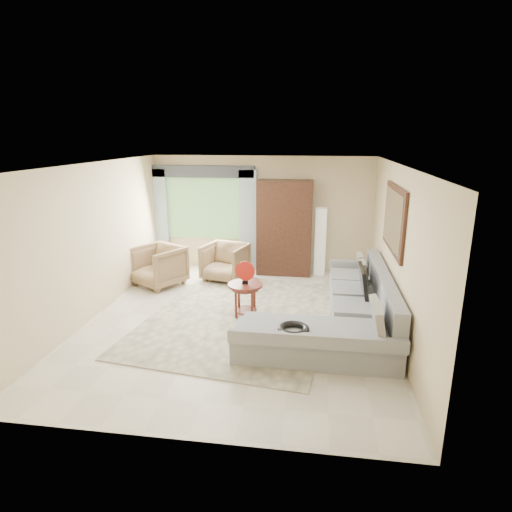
% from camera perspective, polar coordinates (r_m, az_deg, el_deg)
% --- Properties ---
extents(ground, '(6.00, 6.00, 0.00)m').
position_cam_1_polar(ground, '(7.36, -2.34, -8.56)').
color(ground, silver).
rests_on(ground, ground).
extents(area_rug, '(3.51, 4.37, 0.02)m').
position_cam_1_polar(area_rug, '(7.50, -2.03, -7.99)').
color(area_rug, beige).
rests_on(area_rug, ground).
extents(sectional_sofa, '(2.30, 3.46, 0.90)m').
position_cam_1_polar(sectional_sofa, '(6.99, 12.02, -7.72)').
color(sectional_sofa, '#96999E').
rests_on(sectional_sofa, ground).
extents(tv_screen, '(0.14, 0.74, 0.48)m').
position_cam_1_polar(tv_screen, '(7.27, 14.11, -3.25)').
color(tv_screen, black).
rests_on(tv_screen, sectional_sofa).
extents(garden_hose, '(0.43, 0.43, 0.09)m').
position_cam_1_polar(garden_hose, '(5.79, 5.02, -9.70)').
color(garden_hose, black).
rests_on(garden_hose, sectional_sofa).
extents(coffee_table, '(0.60, 0.60, 0.60)m').
position_cam_1_polar(coffee_table, '(7.39, -1.43, -5.79)').
color(coffee_table, '#4B1A14').
rests_on(coffee_table, ground).
extents(red_disc, '(0.34, 0.07, 0.34)m').
position_cam_1_polar(red_disc, '(7.22, -1.46, -2.00)').
color(red_disc, '#B31C11').
rests_on(red_disc, coffee_table).
extents(armchair_left, '(1.24, 1.25, 0.84)m').
position_cam_1_polar(armchair_left, '(9.10, -12.89, -1.30)').
color(armchair_left, olive).
rests_on(armchair_left, ground).
extents(armchair_right, '(1.05, 1.07, 0.80)m').
position_cam_1_polar(armchair_right, '(9.24, -4.13, -0.80)').
color(armchair_right, '#9B7F54').
rests_on(armchair_right, ground).
extents(potted_plant, '(0.62, 0.58, 0.55)m').
position_cam_1_polar(potted_plant, '(10.13, -12.82, -0.40)').
color(potted_plant, '#999999').
rests_on(potted_plant, ground).
extents(armoire, '(1.20, 0.55, 2.10)m').
position_cam_1_polar(armoire, '(9.54, 3.82, 3.77)').
color(armoire, black).
rests_on(armoire, ground).
extents(floor_lamp, '(0.24, 0.24, 1.50)m').
position_cam_1_polar(floor_lamp, '(9.64, 8.56, 1.93)').
color(floor_lamp, silver).
rests_on(floor_lamp, ground).
extents(window, '(1.80, 0.04, 1.40)m').
position_cam_1_polar(window, '(10.03, -6.98, 6.33)').
color(window, '#669E59').
rests_on(window, wall_back).
extents(curtain_left, '(0.40, 0.08, 2.30)m').
position_cam_1_polar(curtain_left, '(10.31, -12.73, 4.90)').
color(curtain_left, '#9EB7CC').
rests_on(curtain_left, ground).
extents(curtain_right, '(0.40, 0.08, 2.30)m').
position_cam_1_polar(curtain_right, '(9.77, -1.09, 4.70)').
color(curtain_right, '#9EB7CC').
rests_on(curtain_right, ground).
extents(valance, '(2.40, 0.12, 0.26)m').
position_cam_1_polar(valance, '(9.86, -7.25, 11.13)').
color(valance, '#1E232D').
rests_on(valance, wall_back).
extents(wall_mirror, '(0.05, 1.70, 1.05)m').
position_cam_1_polar(wall_mirror, '(7.16, 17.89, 4.71)').
color(wall_mirror, black).
rests_on(wall_mirror, wall_right).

